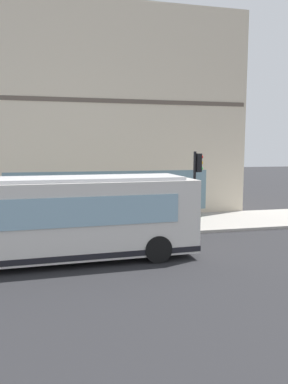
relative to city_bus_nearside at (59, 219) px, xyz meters
The scene contains 8 objects.
ground 3.24m from the city_bus_nearside, 86.46° to the right, with size 120.00×120.00×0.00m, color #262628.
sidewalk_curb 6.01m from the city_bus_nearside, 29.20° to the right, with size 4.62×40.00×0.15m, color #9E9991.
building_corner 12.75m from the city_bus_nearside, 13.82° to the right, with size 8.37×16.89×12.32m.
city_bus_nearside is the anchor object (origin of this frame).
traffic_light_near_corner 7.46m from the city_bus_nearside, 63.37° to the right, with size 0.32×0.49×3.81m.
fire_hydrant 5.47m from the city_bus_nearside, 35.67° to the right, with size 0.35×0.35×0.74m.
pedestrian_near_building_entrance 6.01m from the city_bus_nearside, ahead, with size 0.32×0.32×1.59m.
newspaper_vending_box 9.73m from the city_bus_nearside, 51.26° to the right, with size 0.44×0.42×0.90m.
Camera 1 is at (-13.25, 2.61, 4.09)m, focal length 33.31 mm.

